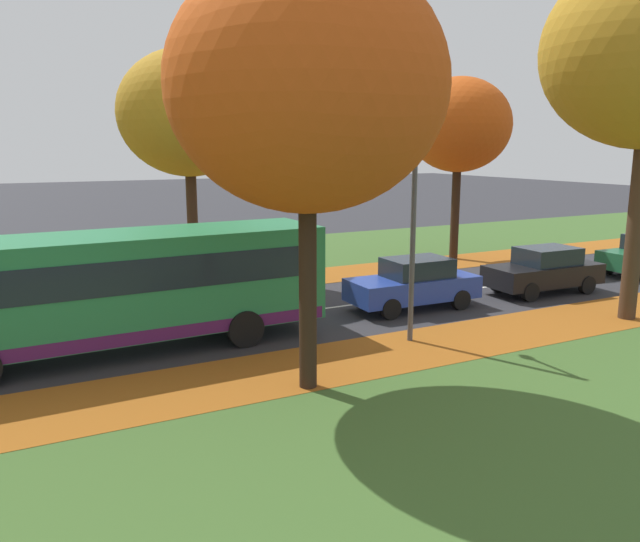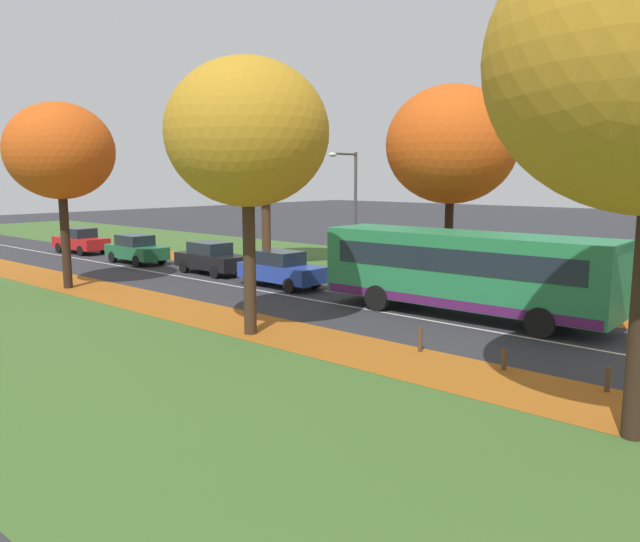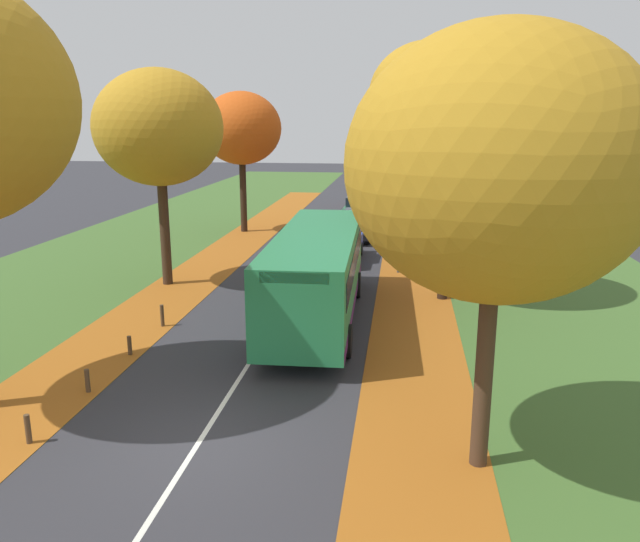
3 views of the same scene
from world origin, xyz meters
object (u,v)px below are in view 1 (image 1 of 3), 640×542
tree_left_mid (459,125)px  streetlamp_right (406,199)px  tree_left_near (188,114)px  bollard_fourth (49,301)px  tree_right_near (307,86)px  car_black_following (544,270)px  bus (118,285)px  car_blue_lead (414,283)px

tree_left_mid → streetlamp_right: size_ratio=1.35×
tree_left_near → bollard_fourth: 8.00m
tree_right_near → bollard_fourth: 11.82m
tree_left_near → tree_left_mid: bearing=89.5°
streetlamp_right → car_black_following: bearing=105.7°
tree_right_near → streetlamp_right: tree_right_near is taller
bus → tree_left_mid: bearing=112.4°
tree_right_near → car_blue_lead: 9.16m
tree_left_near → bollard_fourth: (1.79, -5.15, -5.86)m
tree_left_mid → car_black_following: size_ratio=1.90×
tree_right_near → car_black_following: 13.15m
tree_left_mid → tree_left_near: bearing=-90.5°
tree_right_near → car_black_following: size_ratio=2.06×
tree_left_near → streetlamp_right: 9.88m
tree_right_near → bus: 7.02m
tree_left_near → tree_left_mid: size_ratio=1.05×
tree_left_mid → streetlamp_right: 12.83m
car_blue_lead → car_black_following: same height
car_black_following → tree_left_near: bearing=-123.3°
bus → car_black_following: 14.43m
bus → streetlamp_right: bearing=71.7°
tree_right_near → bus: size_ratio=0.84×
car_blue_lead → streetlamp_right: bearing=-40.5°
tree_right_near → tree_left_near: bearing=176.5°
tree_left_near → bus: size_ratio=0.81×
tree_left_mid → bus: size_ratio=0.77×
tree_left_near → car_black_following: bearing=56.7°
tree_right_near → bollard_fourth: bearing=-154.2°
tree_left_mid → car_black_following: (6.83, -1.56, -5.17)m
car_black_following → tree_left_mid: bearing=167.2°
bollard_fourth → car_black_following: size_ratio=0.17×
streetlamp_right → car_black_following: 8.22m
tree_left_near → streetlamp_right: tree_left_near is taller
tree_left_near → streetlamp_right: (9.02, 3.17, -2.49)m
bollard_fourth → streetlamp_right: (7.22, 8.32, 3.37)m
car_blue_lead → bollard_fourth: bearing=-114.9°
tree_right_near → car_blue_lead: bearing=126.8°
tree_left_mid → bus: tree_left_mid is taller
bollard_fourth → bus: size_ratio=0.07×
bus → car_black_following: size_ratio=2.46×
tree_right_near → bollard_fourth: size_ratio=11.94×
car_blue_lead → car_black_following: bearing=86.5°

